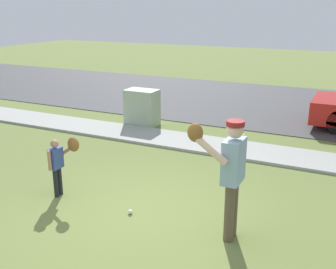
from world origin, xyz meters
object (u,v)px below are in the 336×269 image
at_px(person_adult, 230,167).
at_px(person_child, 61,158).
at_px(baseball, 130,212).
at_px(utility_cabinet, 142,108).

height_order(person_adult, person_child, person_adult).
bearing_deg(baseball, person_child, 176.95).
relative_size(baseball, utility_cabinet, 0.07).
bearing_deg(person_adult, utility_cabinet, -49.03).
height_order(person_child, utility_cabinet, person_child).
bearing_deg(person_child, person_adult, -1.01).
distance_m(person_child, baseball, 1.56).
xyz_separation_m(person_adult, person_child, (-3.02, 0.07, -0.40)).
bearing_deg(person_child, utility_cabinet, 101.67).
relative_size(person_adult, utility_cabinet, 1.74).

